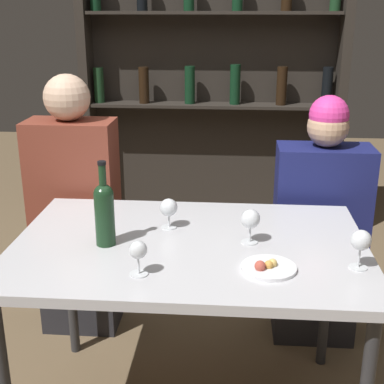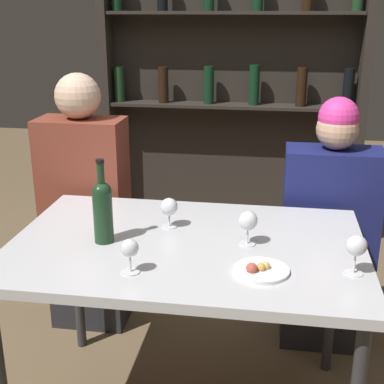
{
  "view_description": "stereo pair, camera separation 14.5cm",
  "coord_description": "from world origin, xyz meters",
  "px_view_note": "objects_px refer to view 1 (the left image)",
  "views": [
    {
      "loc": [
        0.15,
        -1.77,
        1.56
      ],
      "look_at": [
        0.0,
        0.13,
        0.91
      ],
      "focal_mm": 50.0,
      "sensor_mm": 36.0,
      "label": 1
    },
    {
      "loc": [
        0.3,
        -1.75,
        1.56
      ],
      "look_at": [
        0.0,
        0.13,
        0.91
      ],
      "focal_mm": 50.0,
      "sensor_mm": 36.0,
      "label": 2
    }
  ],
  "objects_px": {
    "wine_glass_1": "(361,241)",
    "wine_glass_2": "(169,208)",
    "wine_glass_0": "(138,252)",
    "wine_glass_3": "(250,220)",
    "seated_person_left": "(76,215)",
    "food_plate_0": "(268,267)",
    "seated_person_right": "(319,230)",
    "wine_bottle": "(104,211)"
  },
  "relations": [
    {
      "from": "wine_glass_1",
      "to": "wine_glass_2",
      "type": "relative_size",
      "value": 1.13
    },
    {
      "from": "wine_glass_0",
      "to": "wine_glass_2",
      "type": "relative_size",
      "value": 0.98
    },
    {
      "from": "wine_glass_1",
      "to": "wine_glass_3",
      "type": "height_order",
      "value": "wine_glass_1"
    },
    {
      "from": "wine_glass_2",
      "to": "seated_person_left",
      "type": "distance_m",
      "value": 0.73
    },
    {
      "from": "food_plate_0",
      "to": "wine_glass_0",
      "type": "bearing_deg",
      "value": -171.04
    },
    {
      "from": "seated_person_right",
      "to": "food_plate_0",
      "type": "bearing_deg",
      "value": -110.37
    },
    {
      "from": "wine_glass_0",
      "to": "seated_person_right",
      "type": "xyz_separation_m",
      "value": [
        0.71,
        0.85,
        -0.27
      ]
    },
    {
      "from": "wine_glass_0",
      "to": "wine_glass_3",
      "type": "xyz_separation_m",
      "value": [
        0.36,
        0.28,
        0.01
      ]
    },
    {
      "from": "wine_glass_1",
      "to": "wine_glass_3",
      "type": "relative_size",
      "value": 1.05
    },
    {
      "from": "wine_glass_2",
      "to": "wine_glass_3",
      "type": "height_order",
      "value": "wine_glass_3"
    },
    {
      "from": "wine_bottle",
      "to": "seated_person_right",
      "type": "relative_size",
      "value": 0.26
    },
    {
      "from": "seated_person_left",
      "to": "wine_glass_1",
      "type": "bearing_deg",
      "value": -32.56
    },
    {
      "from": "wine_glass_2",
      "to": "seated_person_left",
      "type": "bearing_deg",
      "value": 138.18
    },
    {
      "from": "food_plate_0",
      "to": "wine_bottle",
      "type": "bearing_deg",
      "value": 164.81
    },
    {
      "from": "wine_glass_0",
      "to": "food_plate_0",
      "type": "bearing_deg",
      "value": 8.96
    },
    {
      "from": "wine_glass_3",
      "to": "food_plate_0",
      "type": "height_order",
      "value": "wine_glass_3"
    },
    {
      "from": "wine_glass_3",
      "to": "seated_person_left",
      "type": "relative_size",
      "value": 0.1
    },
    {
      "from": "wine_glass_1",
      "to": "food_plate_0",
      "type": "height_order",
      "value": "wine_glass_1"
    },
    {
      "from": "wine_bottle",
      "to": "wine_glass_3",
      "type": "relative_size",
      "value": 2.43
    },
    {
      "from": "wine_bottle",
      "to": "seated_person_left",
      "type": "bearing_deg",
      "value": 115.9
    },
    {
      "from": "wine_glass_1",
      "to": "wine_glass_3",
      "type": "xyz_separation_m",
      "value": [
        -0.35,
        0.17,
        -0.01
      ]
    },
    {
      "from": "food_plate_0",
      "to": "wine_glass_3",
      "type": "bearing_deg",
      "value": 104.7
    },
    {
      "from": "wine_glass_2",
      "to": "wine_glass_1",
      "type": "bearing_deg",
      "value": -23.7
    },
    {
      "from": "seated_person_left",
      "to": "seated_person_right",
      "type": "height_order",
      "value": "seated_person_left"
    },
    {
      "from": "wine_glass_0",
      "to": "wine_glass_2",
      "type": "height_order",
      "value": "wine_glass_2"
    },
    {
      "from": "wine_glass_0",
      "to": "wine_glass_3",
      "type": "bearing_deg",
      "value": 37.54
    },
    {
      "from": "wine_bottle",
      "to": "wine_glass_3",
      "type": "distance_m",
      "value": 0.52
    },
    {
      "from": "seated_person_left",
      "to": "seated_person_right",
      "type": "xyz_separation_m",
      "value": [
        1.17,
        0.0,
        -0.04
      ]
    },
    {
      "from": "wine_glass_3",
      "to": "wine_glass_2",
      "type": "bearing_deg",
      "value": 159.5
    },
    {
      "from": "wine_bottle",
      "to": "wine_glass_3",
      "type": "xyz_separation_m",
      "value": [
        0.52,
        0.06,
        -0.04
      ]
    },
    {
      "from": "wine_glass_3",
      "to": "wine_glass_0",
      "type": "bearing_deg",
      "value": -142.46
    },
    {
      "from": "wine_glass_2",
      "to": "food_plate_0",
      "type": "xyz_separation_m",
      "value": [
        0.36,
        -0.33,
        -0.07
      ]
    },
    {
      "from": "food_plate_0",
      "to": "seated_person_right",
      "type": "bearing_deg",
      "value": 69.63
    },
    {
      "from": "wine_glass_3",
      "to": "food_plate_0",
      "type": "bearing_deg",
      "value": -75.3
    },
    {
      "from": "wine_glass_1",
      "to": "food_plate_0",
      "type": "xyz_separation_m",
      "value": [
        -0.3,
        -0.04,
        -0.09
      ]
    },
    {
      "from": "wine_glass_0",
      "to": "wine_glass_1",
      "type": "bearing_deg",
      "value": 8.17
    },
    {
      "from": "wine_glass_2",
      "to": "wine_glass_3",
      "type": "distance_m",
      "value": 0.33
    },
    {
      "from": "wine_glass_2",
      "to": "food_plate_0",
      "type": "relative_size",
      "value": 0.65
    },
    {
      "from": "wine_bottle",
      "to": "wine_glass_0",
      "type": "xyz_separation_m",
      "value": [
        0.16,
        -0.22,
        -0.05
      ]
    },
    {
      "from": "wine_glass_0",
      "to": "food_plate_0",
      "type": "distance_m",
      "value": 0.43
    },
    {
      "from": "wine_bottle",
      "to": "seated_person_left",
      "type": "height_order",
      "value": "seated_person_left"
    },
    {
      "from": "wine_glass_0",
      "to": "wine_bottle",
      "type": "bearing_deg",
      "value": 125.6
    }
  ]
}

